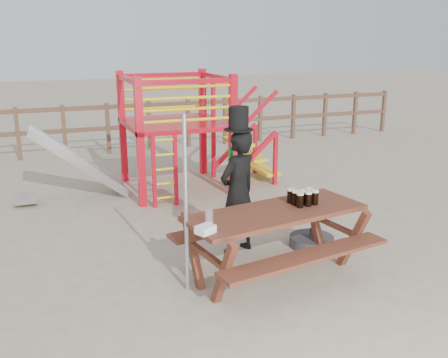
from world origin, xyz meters
TOP-DOWN VIEW (x-y plane):
  - ground at (0.00, 0.00)m, footprint 60.00×60.00m
  - back_fence at (0.00, 7.00)m, footprint 15.09×0.09m
  - playground_fort at (0.12, 3.58)m, footprint 4.71×1.84m
  - picnic_table at (0.29, -0.23)m, footprint 2.27×1.74m
  - man_with_hat at (0.16, 0.57)m, footprint 0.69×0.59m
  - metal_pole at (-0.76, -0.20)m, footprint 0.04×0.04m
  - parasol_base at (1.14, 0.36)m, footprint 0.59×0.59m
  - paper_bag at (-0.68, -0.58)m, footprint 0.22×0.21m
  - stout_pints at (0.67, -0.15)m, footprint 0.32×0.27m
  - empty_glasses at (-0.56, -0.37)m, footprint 0.08×0.08m

SIDE VIEW (x-z plane):
  - ground at x=0.00m, z-range 0.00..0.00m
  - parasol_base at x=1.14m, z-range -0.05..0.19m
  - picnic_table at x=0.29m, z-range 0.11..0.91m
  - back_fence at x=0.00m, z-range 0.14..1.34m
  - man_with_hat at x=0.16m, z-range -0.10..1.78m
  - paper_bag at x=-0.68m, z-range 0.80..0.88m
  - empty_glasses at x=-0.56m, z-range 0.80..0.95m
  - stout_pints at x=0.67m, z-range 0.80..0.98m
  - metal_pole at x=-0.76m, z-range 0.00..1.94m
  - playground_fort at x=0.12m, z-range 0.02..2.12m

